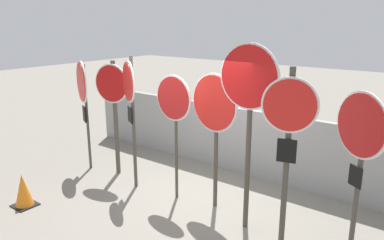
# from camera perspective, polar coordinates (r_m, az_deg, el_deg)

# --- Properties ---
(ground_plane) EXTENTS (40.00, 40.00, 0.00)m
(ground_plane) POSITION_cam_1_polar(r_m,az_deg,el_deg) (6.75, -0.08, -11.90)
(ground_plane) COLOR gray
(fence_back) EXTENTS (8.06, 0.12, 1.35)m
(fence_back) POSITION_cam_1_polar(r_m,az_deg,el_deg) (7.71, 7.04, -3.08)
(fence_back) COLOR gray
(fence_back) RESTS_ON ground
(stop_sign_0) EXTENTS (0.77, 0.40, 2.28)m
(stop_sign_0) POSITION_cam_1_polar(r_m,az_deg,el_deg) (7.86, -16.33, 4.51)
(stop_sign_0) COLOR #474238
(stop_sign_0) RESTS_ON ground
(stop_sign_1) EXTENTS (0.76, 0.21, 2.31)m
(stop_sign_1) POSITION_cam_1_polar(r_m,az_deg,el_deg) (7.46, -11.93, 3.28)
(stop_sign_1) COLOR #474238
(stop_sign_1) RESTS_ON ground
(stop_sign_2) EXTENTS (0.66, 0.39, 2.45)m
(stop_sign_2) POSITION_cam_1_polar(r_m,az_deg,el_deg) (6.74, -9.46, 3.82)
(stop_sign_2) COLOR #474238
(stop_sign_2) RESTS_ON ground
(stop_sign_3) EXTENTS (0.77, 0.14, 2.19)m
(stop_sign_3) POSITION_cam_1_polar(r_m,az_deg,el_deg) (6.21, -2.80, 2.17)
(stop_sign_3) COLOR #474238
(stop_sign_3) RESTS_ON ground
(stop_sign_4) EXTENTS (0.93, 0.20, 2.26)m
(stop_sign_4) POSITION_cam_1_polar(r_m,az_deg,el_deg) (5.92, 3.41, 1.20)
(stop_sign_4) COLOR #474238
(stop_sign_4) RESTS_ON ground
(stop_sign_5) EXTENTS (0.93, 0.15, 2.77)m
(stop_sign_5) POSITION_cam_1_polar(r_m,az_deg,el_deg) (5.24, 8.61, 3.41)
(stop_sign_5) COLOR #474238
(stop_sign_5) RESTS_ON ground
(stop_sign_6) EXTENTS (0.72, 0.22, 2.49)m
(stop_sign_6) POSITION_cam_1_polar(r_m,az_deg,el_deg) (5.01, 14.47, -1.32)
(stop_sign_6) COLOR #474238
(stop_sign_6) RESTS_ON ground
(stop_sign_7) EXTENTS (0.75, 0.53, 2.19)m
(stop_sign_7) POSITION_cam_1_polar(r_m,az_deg,el_deg) (5.31, 24.27, -2.60)
(stop_sign_7) COLOR #474238
(stop_sign_7) RESTS_ON ground
(traffic_cone_0) EXTENTS (0.36, 0.36, 0.57)m
(traffic_cone_0) POSITION_cam_1_polar(r_m,az_deg,el_deg) (7.00, -24.32, -9.77)
(traffic_cone_0) COLOR black
(traffic_cone_0) RESTS_ON ground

